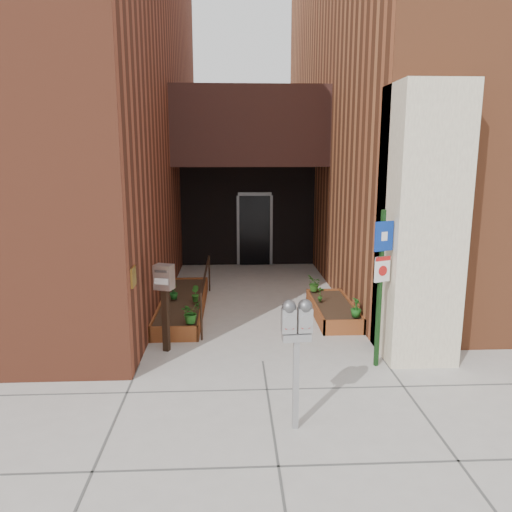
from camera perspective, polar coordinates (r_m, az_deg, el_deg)
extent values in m
plane|color=#9E9991|center=(8.34, 0.77, -11.95)|extent=(80.00, 80.00, 0.00)
cube|color=brown|center=(15.44, -24.83, 16.82)|extent=(8.00, 14.60, 10.00)
cube|color=brown|center=(16.22, 21.76, 16.76)|extent=(8.00, 13.70, 10.00)
cube|color=#B8A88D|center=(8.47, 18.25, 3.34)|extent=(1.10, 1.20, 4.40)
cube|color=black|center=(13.65, -0.78, 14.45)|extent=(4.20, 2.00, 2.00)
cube|color=black|center=(15.14, -0.94, 4.70)|extent=(4.00, 0.30, 3.00)
cube|color=black|center=(15.04, -0.15, 2.92)|extent=(0.90, 0.06, 2.10)
cube|color=#B79338|center=(7.80, -13.88, -2.33)|extent=(0.04, 0.30, 0.30)
cube|color=brown|center=(9.19, -9.40, -8.82)|extent=(0.90, 0.04, 0.30)
cube|color=brown|center=(12.56, -7.58, -3.14)|extent=(0.90, 0.04, 0.30)
cube|color=brown|center=(10.91, -10.60, -5.53)|extent=(0.04, 3.60, 0.30)
cube|color=brown|center=(10.83, -6.07, -5.53)|extent=(0.04, 3.60, 0.30)
cube|color=black|center=(10.87, -8.34, -5.64)|extent=(0.82, 3.52, 0.26)
cube|color=brown|center=(9.54, 10.08, -8.06)|extent=(0.80, 0.04, 0.30)
cube|color=brown|center=(11.55, 7.73, -4.47)|extent=(0.80, 0.04, 0.30)
cube|color=brown|center=(10.47, 6.74, -6.15)|extent=(0.04, 2.20, 0.30)
cube|color=brown|center=(10.62, 10.81, -6.02)|extent=(0.04, 2.20, 0.30)
cube|color=black|center=(10.54, 8.79, -6.19)|extent=(0.72, 2.12, 0.26)
cylinder|color=black|center=(9.12, -6.27, -6.89)|extent=(0.04, 0.04, 0.90)
cylinder|color=black|center=(12.28, -5.36, -1.98)|extent=(0.04, 0.04, 0.90)
cylinder|color=black|center=(10.58, -5.79, -1.83)|extent=(0.04, 3.30, 0.04)
cube|color=#9B9B9E|center=(6.29, 4.56, -14.47)|extent=(0.07, 0.07, 1.15)
cube|color=#9B9B9E|center=(6.04, 4.66, -9.19)|extent=(0.35, 0.16, 0.09)
cube|color=#9B9B9E|center=(5.96, 3.76, -7.39)|extent=(0.18, 0.13, 0.30)
sphere|color=#59595B|center=(5.90, 3.79, -5.81)|extent=(0.17, 0.17, 0.17)
cube|color=white|center=(5.89, 3.88, -7.36)|extent=(0.10, 0.01, 0.06)
cube|color=#B21414|center=(5.92, 3.86, -8.20)|extent=(0.10, 0.01, 0.03)
cube|color=#9B9B9E|center=(5.99, 5.61, -7.29)|extent=(0.18, 0.13, 0.30)
sphere|color=#59595B|center=(5.94, 5.64, -5.72)|extent=(0.17, 0.17, 0.17)
cube|color=white|center=(5.93, 5.74, -7.27)|extent=(0.10, 0.01, 0.06)
cube|color=#B21414|center=(5.96, 5.72, -8.10)|extent=(0.10, 0.01, 0.03)
cube|color=#133513|center=(8.01, 13.95, -3.80)|extent=(0.07, 0.07, 2.51)
cube|color=navy|center=(7.80, 14.42, 2.21)|extent=(0.32, 0.16, 0.46)
cube|color=white|center=(7.80, 14.45, 2.20)|extent=(0.11, 0.06, 0.14)
cube|color=white|center=(7.90, 14.23, -1.46)|extent=(0.27, 0.13, 0.40)
cube|color=#B21414|center=(7.86, 14.32, -0.30)|extent=(0.27, 0.13, 0.07)
cylinder|color=#B21414|center=(7.89, 14.29, -1.65)|extent=(0.15, 0.08, 0.16)
cube|color=black|center=(8.70, -10.28, -7.20)|extent=(0.13, 0.13, 1.11)
cube|color=#BCBBBE|center=(8.49, -10.47, -2.37)|extent=(0.36, 0.31, 0.42)
cube|color=#59595B|center=(8.36, -10.85, -1.75)|extent=(0.21, 0.08, 0.04)
cube|color=white|center=(8.40, -10.81, -2.88)|extent=(0.23, 0.09, 0.10)
imported|color=#215F1B|center=(9.21, -7.49, -6.39)|extent=(0.51, 0.51, 0.40)
imported|color=#235C1A|center=(10.49, -6.99, -4.30)|extent=(0.25, 0.25, 0.34)
imported|color=#18541A|center=(10.74, -9.39, -4.04)|extent=(0.25, 0.25, 0.32)
imported|color=#1B5F21|center=(11.42, -9.59, -2.94)|extent=(0.27, 0.27, 0.38)
imported|color=#195217|center=(9.66, 11.37, -5.77)|extent=(0.26, 0.26, 0.37)
imported|color=#215117|center=(10.52, 7.37, -4.31)|extent=(0.22, 0.22, 0.32)
imported|color=#255317|center=(11.25, 6.69, -3.12)|extent=(0.35, 0.35, 0.37)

